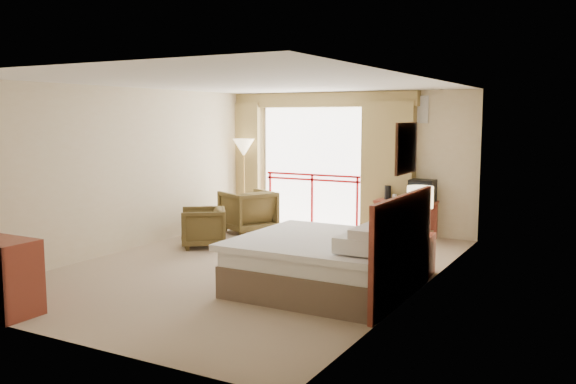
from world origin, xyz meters
The scene contains 28 objects.
floor centered at (0.00, 0.00, 0.00)m, with size 7.00×7.00×0.00m, color gray.
ceiling centered at (0.00, 0.00, 2.70)m, with size 7.00×7.00×0.00m, color white.
wall_back centered at (0.00, 3.50, 1.35)m, with size 5.00×5.00×0.00m, color beige.
wall_front centered at (0.00, -3.50, 1.35)m, with size 5.00×5.00×0.00m, color beige.
wall_left centered at (-2.50, 0.00, 1.35)m, with size 7.00×7.00×0.00m, color beige.
wall_right centered at (2.50, 0.00, 1.35)m, with size 7.00×7.00×0.00m, color beige.
balcony_door centered at (-0.80, 3.48, 1.20)m, with size 2.40×2.40×0.00m, color white.
balcony_railing centered at (-0.80, 3.46, 0.81)m, with size 2.09×0.03×1.02m.
curtain_left centered at (-2.45, 3.35, 1.25)m, with size 1.00×0.26×2.50m, color olive.
curtain_right centered at (0.85, 3.35, 1.25)m, with size 1.00×0.26×2.50m, color olive.
valance centered at (-0.80, 3.38, 2.55)m, with size 4.40×0.22×0.28m, color olive.
hvac_vent centered at (1.30, 3.47, 2.35)m, with size 0.50×0.04×0.50m, color silver.
bed centered at (1.50, -0.60, 0.38)m, with size 2.13×2.06×0.97m.
headboard centered at (2.46, -0.60, 0.65)m, with size 0.06×2.10×1.30m, color maroon.
framed_art centered at (2.47, -0.60, 1.85)m, with size 0.04×0.72×0.60m.
nightstand centered at (2.25, 0.72, 0.29)m, with size 0.41×0.48×0.58m, color maroon.
table_lamp centered at (2.25, 0.77, 1.09)m, with size 0.37×0.37×0.65m.
phone centered at (2.20, 0.57, 0.62)m, with size 0.19×0.15×0.09m, color black.
desk centered at (1.29, 3.16, 0.55)m, with size 1.08×0.52×0.71m.
tv centered at (1.59, 3.11, 0.90)m, with size 0.44×0.35×0.40m.
coffee_maker centered at (0.94, 3.12, 0.83)m, with size 0.12×0.12×0.26m, color black.
cup centered at (1.09, 3.07, 0.76)m, with size 0.08×0.08×0.11m, color white.
wastebasket centered at (0.90, 2.56, 0.14)m, with size 0.23×0.23×0.28m, color black.
armchair_far centered at (-1.56, 2.23, 0.00)m, with size 0.87×0.90×0.82m, color #42351B.
armchair_near centered at (-1.52, 0.75, 0.00)m, with size 0.72×0.74×0.68m, color #42351B.
side_table centered at (-1.89, 1.44, 0.38)m, with size 0.51×0.51×0.56m.
book centered at (-1.89, 1.44, 0.56)m, with size 0.17×0.22×0.02m, color white.
floor_lamp centered at (-2.20, 3.08, 1.52)m, with size 0.45×0.45×1.76m.
Camera 1 is at (4.72, -7.52, 2.21)m, focal length 38.00 mm.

